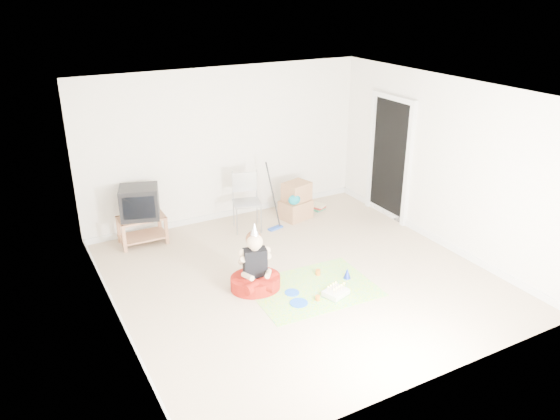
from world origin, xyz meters
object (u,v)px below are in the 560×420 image
folding_chair (247,203)px  birthday_cake (336,293)px  tv_stand (142,228)px  crt_tv (139,202)px  seated_woman (255,275)px  cardboard_boxes (296,202)px

folding_chair → birthday_cake: bearing=-87.2°
tv_stand → folding_chair: 1.72m
tv_stand → crt_tv: size_ratio=1.25×
birthday_cake → crt_tv: bearing=122.9°
crt_tv → seated_woman: 2.36m
tv_stand → seated_woman: seated_woman is taller
cardboard_boxes → seated_woman: bearing=-132.7°
tv_stand → cardboard_boxes: cardboard_boxes is taller
crt_tv → birthday_cake: bearing=-39.9°
folding_chair → cardboard_boxes: (0.95, 0.02, -0.17)m
crt_tv → folding_chair: folding_chair is taller
crt_tv → folding_chair: size_ratio=0.59×
cardboard_boxes → seated_woman: 2.48m
tv_stand → crt_tv: (0.00, 0.00, 0.43)m
cardboard_boxes → tv_stand: bearing=173.8°
folding_chair → seated_woman: (-0.73, -1.80, -0.26)m
crt_tv → folding_chair: (1.68, -0.31, -0.22)m
seated_woman → birthday_cake: bearing=-38.6°
cardboard_boxes → seated_woman: size_ratio=0.66×
seated_woman → birthday_cake: size_ratio=2.67×
crt_tv → cardboard_boxes: 2.68m
crt_tv → folding_chair: bearing=6.7°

